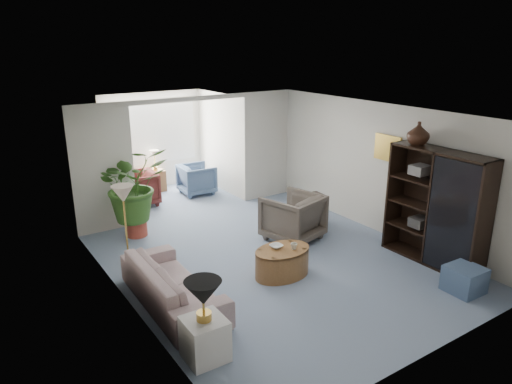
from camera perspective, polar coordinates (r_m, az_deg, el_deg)
floor at (r=8.12m, az=2.38°, el=-8.49°), size 6.00×6.00×0.00m
sunroom_floor at (r=11.44m, az=-9.79°, el=-0.76°), size 2.60×2.60×0.00m
back_pier_left at (r=9.48m, az=-17.92°, el=2.61°), size 1.20×0.12×2.50m
back_pier_right at (r=11.08m, az=1.28°, el=5.60°), size 1.20×0.12×2.50m
back_header at (r=9.92m, az=-7.87°, el=11.03°), size 2.60×0.12×0.10m
window_pane at (r=12.06m, az=-12.28°, el=6.94°), size 2.20×0.02×1.50m
window_blinds at (r=12.03m, az=-12.23°, el=6.92°), size 2.20×0.02×1.50m
framed_picture at (r=9.10m, az=15.59°, el=5.12°), size 0.04×0.50×0.40m
sofa at (r=6.94m, az=-10.00°, el=-10.78°), size 0.87×2.14×0.62m
end_table at (r=5.85m, az=-6.17°, el=-17.16°), size 0.48×0.48×0.52m
table_lamp at (r=5.52m, az=-6.38°, el=-11.97°), size 0.44×0.44×0.30m
floor_lamp at (r=7.87m, az=-15.72°, el=-0.24°), size 0.36×0.36×0.28m
coffee_table at (r=7.64m, az=3.17°, el=-8.41°), size 1.05×1.05×0.45m
coffee_bowl at (r=7.58m, az=2.44°, el=-6.54°), size 0.22×0.22×0.05m
coffee_cup at (r=7.54m, az=4.58°, el=-6.52°), size 0.12×0.12×0.10m
wingback_chair at (r=8.89m, az=4.44°, el=-3.03°), size 1.16×1.18×0.88m
side_table_dark at (r=9.57m, az=6.62°, el=-2.30°), size 0.58×0.48×0.65m
entertainment_cabinet at (r=8.35m, az=20.83°, el=-1.77°), size 0.46×1.74×1.93m
cabinet_urn at (r=8.34m, az=18.94°, el=6.69°), size 0.37×0.37×0.38m
ottoman at (r=7.83m, az=23.77°, el=-9.58°), size 0.51×0.51×0.39m
plant_pot at (r=9.41m, az=-14.16°, el=-4.17°), size 0.40×0.40×0.32m
house_plant at (r=9.13m, az=-14.57°, el=0.90°), size 1.28×1.11×1.42m
sunroom_chair_blue at (r=11.62m, az=-7.13°, el=1.54°), size 0.85×0.83×0.73m
sunroom_chair_maroon at (r=11.06m, az=-14.07°, el=0.40°), size 0.90×0.88×0.77m
sunroom_table at (r=12.01m, az=-11.92°, el=1.34°), size 0.45×0.36×0.53m
shelf_clutter at (r=8.22m, az=21.26°, el=-1.21°), size 0.30×1.07×1.06m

